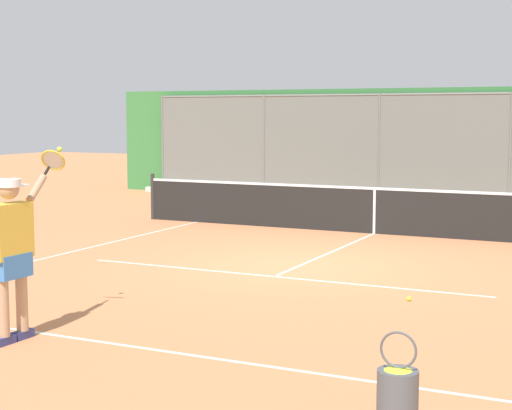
% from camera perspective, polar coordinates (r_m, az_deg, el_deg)
% --- Properties ---
extents(ground_plane, '(60.00, 60.00, 0.00)m').
position_cam_1_polar(ground_plane, '(13.45, 3.12, -4.21)').
color(ground_plane, '#C67A4C').
extents(court_line_markings, '(8.46, 9.10, 0.01)m').
position_cam_1_polar(court_line_markings, '(12.19, 0.59, -5.28)').
color(court_line_markings, white).
rests_on(court_line_markings, ground).
extents(fence_backdrop, '(20.69, 1.37, 3.17)m').
position_cam_1_polar(fence_backdrop, '(23.34, 13.16, 4.01)').
color(fence_backdrop, slate).
rests_on(fence_backdrop, ground).
extents(tennis_net, '(10.87, 0.09, 1.07)m').
position_cam_1_polar(tennis_net, '(17.05, 8.23, -0.34)').
color(tennis_net, '#2D2D2D').
rests_on(tennis_net, ground).
extents(tennis_player, '(0.44, 1.46, 2.08)m').
position_cam_1_polar(tennis_player, '(9.22, -16.61, -2.67)').
color(tennis_player, navy).
rests_on(tennis_player, ground).
extents(tennis_ball_mid_court, '(0.07, 0.07, 0.07)m').
position_cam_1_polar(tennis_ball_mid_court, '(11.10, 10.57, -6.40)').
color(tennis_ball_mid_court, '#CCDB33').
rests_on(tennis_ball_mid_court, ground).
extents(ball_basket, '(0.32, 0.32, 0.83)m').
position_cam_1_polar(ball_basket, '(6.54, 9.79, -13.09)').
color(ball_basket, '#4C5156').
rests_on(ball_basket, ground).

